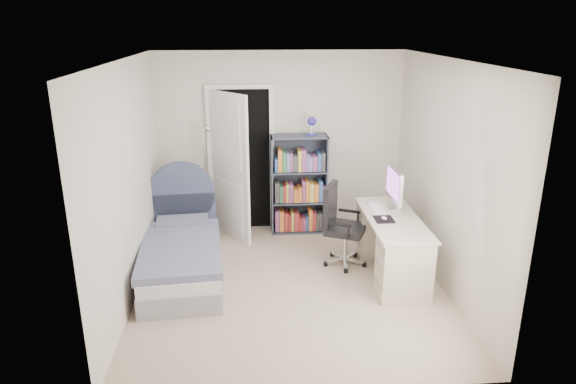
{
  "coord_description": "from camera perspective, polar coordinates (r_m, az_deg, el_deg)",
  "views": [
    {
      "loc": [
        -0.43,
        -5.21,
        2.86
      ],
      "look_at": [
        -0.01,
        0.21,
        1.05
      ],
      "focal_mm": 32.0,
      "sensor_mm": 36.0,
      "label": 1
    }
  ],
  "objects": [
    {
      "name": "bookcase",
      "position": [
        7.19,
        1.26,
        0.4
      ],
      "size": [
        0.78,
        0.33,
        1.65
      ],
      "color": "#3D4453",
      "rests_on": "ground"
    },
    {
      "name": "desk",
      "position": [
        6.15,
        11.39,
        -5.59
      ],
      "size": [
        0.59,
        1.48,
        1.21
      ],
      "color": "beige",
      "rests_on": "ground"
    },
    {
      "name": "door",
      "position": [
        7.02,
        -6.06,
        3.27
      ],
      "size": [
        0.92,
        0.67,
        2.06
      ],
      "color": "black",
      "rests_on": "ground"
    },
    {
      "name": "bed",
      "position": [
        6.21,
        -11.69,
        -6.71
      ],
      "size": [
        1.03,
        1.94,
        1.16
      ],
      "color": "gray",
      "rests_on": "ground"
    },
    {
      "name": "room_shell",
      "position": [
        5.47,
        0.31,
        1.3
      ],
      "size": [
        3.5,
        3.7,
        2.6
      ],
      "color": "tan",
      "rests_on": "ground"
    },
    {
      "name": "office_chair",
      "position": [
        6.27,
        5.74,
        -3.23
      ],
      "size": [
        0.59,
        0.59,
        1.01
      ],
      "color": "silver",
      "rests_on": "ground"
    },
    {
      "name": "floor_lamp",
      "position": [
        7.19,
        -8.92,
        0.19
      ],
      "size": [
        0.22,
        0.22,
        1.56
      ],
      "color": "silver",
      "rests_on": "ground"
    },
    {
      "name": "nightstand",
      "position": [
        7.28,
        -10.27,
        -1.69
      ],
      "size": [
        0.4,
        0.4,
        0.59
      ],
      "color": "tan",
      "rests_on": "ground"
    }
  ]
}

